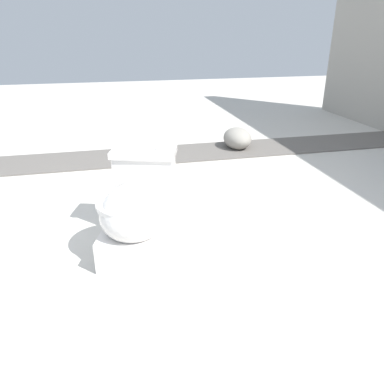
# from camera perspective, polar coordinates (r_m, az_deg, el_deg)

# --- Properties ---
(ground_plane) EXTENTS (14.00, 14.00, 0.00)m
(ground_plane) POSITION_cam_1_polar(r_m,az_deg,el_deg) (2.45, -8.08, -4.32)
(ground_plane) COLOR beige
(gravel_strip) EXTENTS (0.56, 8.00, 0.01)m
(gravel_strip) POSITION_cam_1_polar(r_m,az_deg,el_deg) (3.71, -2.39, 5.88)
(gravel_strip) COLOR #605B56
(gravel_strip) RESTS_ON ground
(toilet) EXTENTS (0.71, 0.54, 0.52)m
(toilet) POSITION_cam_1_polar(r_m,az_deg,el_deg) (2.08, -8.10, -2.80)
(toilet) COLOR white
(toilet) RESTS_ON ground
(boulder_near) EXTENTS (0.37, 0.28, 0.22)m
(boulder_near) POSITION_cam_1_polar(r_m,az_deg,el_deg) (3.89, 6.92, 8.12)
(boulder_near) COLOR gray
(boulder_near) RESTS_ON ground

